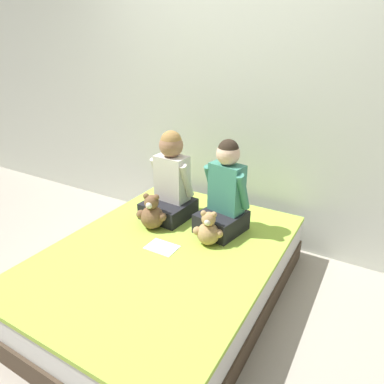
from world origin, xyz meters
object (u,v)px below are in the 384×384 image
object	(u,v)px
bed	(166,273)
child_on_left	(170,182)
teddy_bear_held_by_left_child	(152,214)
child_on_right	(225,194)
teddy_bear_held_by_right_child	(208,230)
sign_card	(162,247)

from	to	relation	value
bed	child_on_left	distance (m)	0.69
bed	teddy_bear_held_by_left_child	size ratio (longest dim) A/B	6.82
teddy_bear_held_by_left_child	child_on_left	bearing A→B (deg)	74.22
child_on_right	teddy_bear_held_by_left_child	world-z (taller)	child_on_right
teddy_bear_held_by_right_child	sign_card	world-z (taller)	teddy_bear_held_by_right_child
bed	teddy_bear_held_by_right_child	size ratio (longest dim) A/B	7.57
sign_card	teddy_bear_held_by_right_child	bearing A→B (deg)	39.14
teddy_bear_held_by_left_child	bed	bearing A→B (deg)	-53.98
teddy_bear_held_by_left_child	teddy_bear_held_by_right_child	world-z (taller)	teddy_bear_held_by_left_child
bed	child_on_left	xyz separation A→B (m)	(-0.24, 0.44, 0.48)
teddy_bear_held_by_right_child	sign_card	bearing A→B (deg)	-157.06
child_on_left	sign_card	bearing A→B (deg)	-60.07
child_on_right	bed	bearing A→B (deg)	-105.74
bed	teddy_bear_held_by_left_child	world-z (taller)	teddy_bear_held_by_left_child
teddy_bear_held_by_right_child	teddy_bear_held_by_left_child	bearing A→B (deg)	165.49
child_on_left	sign_card	world-z (taller)	child_on_left
teddy_bear_held_by_left_child	sign_card	distance (m)	0.30
child_on_right	teddy_bear_held_by_right_child	xyz separation A→B (m)	(-0.01, -0.23, -0.18)
bed	sign_card	xyz separation A→B (m)	(-0.03, 0.01, 0.20)
child_on_right	teddy_bear_held_by_right_child	world-z (taller)	child_on_right
bed	sign_card	bearing A→B (deg)	165.64
child_on_left	teddy_bear_held_by_right_child	distance (m)	0.54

